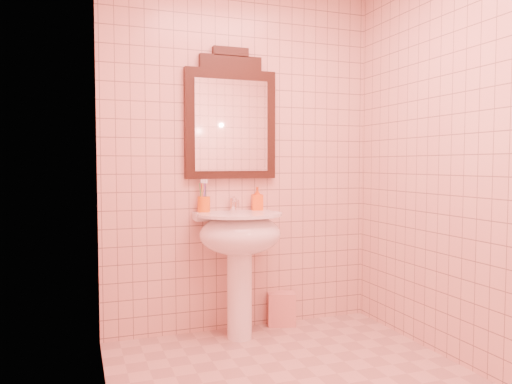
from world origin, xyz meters
name	(u,v)px	position (x,y,z in m)	size (l,w,h in m)	color
back_wall	(242,157)	(0.00, 1.10, 1.25)	(2.00, 0.02, 2.50)	beige
pedestal_sink	(240,243)	(-0.09, 0.87, 0.66)	(0.58, 0.58, 0.86)	white
faucet	(234,203)	(-0.09, 1.01, 0.92)	(0.04, 0.16, 0.11)	white
mirror	(231,118)	(-0.09, 1.07, 1.52)	(0.66, 0.06, 0.92)	black
toothbrush_cup	(204,204)	(-0.30, 1.03, 0.92)	(0.09, 0.09, 0.20)	orange
soap_dispenser	(257,199)	(0.09, 1.04, 0.95)	(0.08, 0.08, 0.17)	#EB5C13
towel	(281,309)	(0.29, 1.04, 0.12)	(0.20, 0.13, 0.24)	#E8AC88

